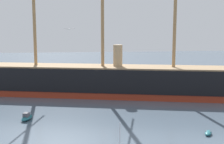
{
  "coord_description": "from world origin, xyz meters",
  "views": [
    {
      "loc": [
        -6.63,
        -16.95,
        16.89
      ],
      "look_at": [
        0.76,
        40.0,
        8.5
      ],
      "focal_mm": 47.59,
      "sensor_mm": 36.0,
      "label": 1
    }
  ],
  "objects_px": {
    "dinghy_mid_right": "(208,133)",
    "motorboat_far_right": "(216,95)",
    "tall_ship": "(103,80)",
    "motorboat_alongside_bow": "(27,117)",
    "seagull_in_flight": "(69,29)"
  },
  "relations": [
    {
      "from": "dinghy_mid_right",
      "to": "motorboat_far_right",
      "type": "distance_m",
      "value": 28.66
    },
    {
      "from": "dinghy_mid_right",
      "to": "motorboat_alongside_bow",
      "type": "distance_m",
      "value": 32.34
    },
    {
      "from": "motorboat_alongside_bow",
      "to": "seagull_in_flight",
      "type": "bearing_deg",
      "value": -67.46
    },
    {
      "from": "tall_ship",
      "to": "motorboat_alongside_bow",
      "type": "height_order",
      "value": "tall_ship"
    },
    {
      "from": "tall_ship",
      "to": "motorboat_alongside_bow",
      "type": "relative_size",
      "value": 20.13
    },
    {
      "from": "dinghy_mid_right",
      "to": "motorboat_alongside_bow",
      "type": "bearing_deg",
      "value": 158.86
    },
    {
      "from": "tall_ship",
      "to": "dinghy_mid_right",
      "type": "distance_m",
      "value": 33.64
    },
    {
      "from": "motorboat_alongside_bow",
      "to": "motorboat_far_right",
      "type": "height_order",
      "value": "motorboat_far_right"
    },
    {
      "from": "tall_ship",
      "to": "seagull_in_flight",
      "type": "xyz_separation_m",
      "value": [
        -7.65,
        -39.05,
        12.84
      ]
    },
    {
      "from": "seagull_in_flight",
      "to": "dinghy_mid_right",
      "type": "bearing_deg",
      "value": 21.9
    },
    {
      "from": "tall_ship",
      "to": "motorboat_alongside_bow",
      "type": "xyz_separation_m",
      "value": [
        -16.11,
        -18.67,
        -3.5
      ]
    },
    {
      "from": "motorboat_far_right",
      "to": "seagull_in_flight",
      "type": "bearing_deg",
      "value": -136.46
    },
    {
      "from": "tall_ship",
      "to": "motorboat_far_right",
      "type": "bearing_deg",
      "value": -10.66
    },
    {
      "from": "seagull_in_flight",
      "to": "tall_ship",
      "type": "bearing_deg",
      "value": 78.92
    },
    {
      "from": "dinghy_mid_right",
      "to": "motorboat_far_right",
      "type": "height_order",
      "value": "motorboat_far_right"
    }
  ]
}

